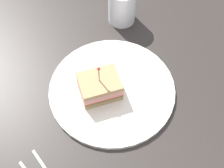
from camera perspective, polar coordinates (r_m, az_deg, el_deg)
The scene contains 4 objects.
ground_plane at distance 78.76cm, azimuth -0.00°, elevation -1.59°, with size 99.00×99.00×2.00cm, color #2D2826.
plate at distance 77.46cm, azimuth -0.00°, elevation -1.01°, with size 29.68×29.68×1.04cm, color silver.
sandwich_half_center at distance 74.46cm, azimuth -2.15°, elevation -0.41°, with size 11.13×10.14×9.73cm.
drink_glass at distance 89.03cm, azimuth 1.75°, elevation 13.23°, with size 7.30×7.30×10.03cm.
Camera 1 is at (26.78, 30.52, 66.49)cm, focal length 52.67 mm.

